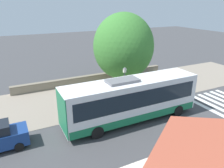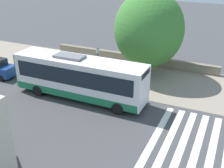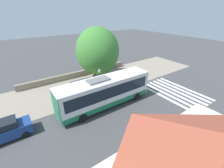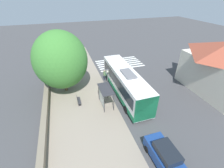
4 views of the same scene
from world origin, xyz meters
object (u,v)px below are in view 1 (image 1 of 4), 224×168
at_px(pedestrian, 163,93).
at_px(shade_tree, 123,47).
at_px(bus_shelter, 100,88).
at_px(street_lamp_near, 124,84).
at_px(bench, 100,90).
at_px(bus, 131,99).

height_order(pedestrian, shade_tree, shade_tree).
distance_m(bus_shelter, street_lamp_near, 2.35).
height_order(bus_shelter, bench, bus_shelter).
bearing_deg(bus, pedestrian, 108.91).
relative_size(bench, street_lamp_near, 0.37).
height_order(bus, pedestrian, bus).
xyz_separation_m(bus, bench, (-6.51, -0.07, -1.52)).
bearing_deg(bus_shelter, shade_tree, 132.00).
distance_m(pedestrian, street_lamp_near, 4.41).
relative_size(bus_shelter, street_lamp_near, 0.72).
relative_size(street_lamp_near, shade_tree, 0.47).
xyz_separation_m(bus_shelter, pedestrian, (1.66, 6.24, -0.99)).
xyz_separation_m(pedestrian, shade_tree, (-6.22, -1.17, 3.73)).
relative_size(bus, bench, 7.95).
bearing_deg(bench, street_lamp_near, 9.50).
height_order(bus_shelter, street_lamp_near, street_lamp_near).
xyz_separation_m(bus_shelter, shade_tree, (-4.57, 5.07, 2.74)).
distance_m(bus_shelter, pedestrian, 6.53).
distance_m(pedestrian, shade_tree, 7.35).
distance_m(bus, bus_shelter, 3.61).
bearing_deg(bench, bus_shelter, -23.58).
bearing_deg(bus_shelter, street_lamp_near, 65.06).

